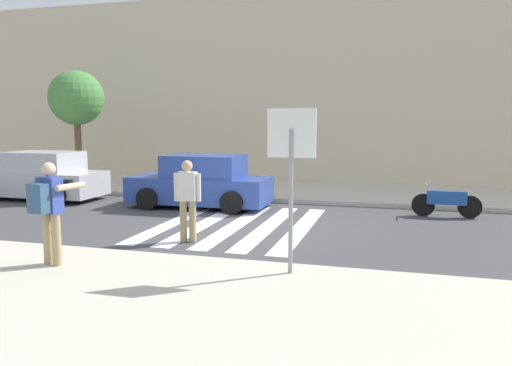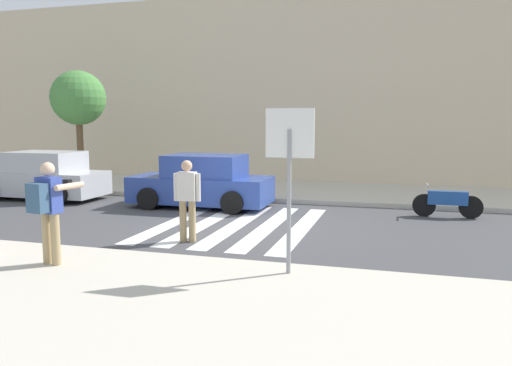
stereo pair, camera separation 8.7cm
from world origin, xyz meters
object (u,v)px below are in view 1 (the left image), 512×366
(stop_sign, at_px, (291,154))
(pedestrian_crossing, at_px, (188,196))
(photographer_with_backpack, at_px, (49,204))
(motorcycle, at_px, (446,202))
(parked_car_blue, at_px, (201,183))
(street_tree_west, at_px, (76,99))
(parked_car_silver, at_px, (41,177))

(stop_sign, relative_size, pedestrian_crossing, 1.50)
(stop_sign, xyz_separation_m, photographer_with_backpack, (-3.94, -0.66, -0.86))
(photographer_with_backpack, bearing_deg, motorcycle, 45.72)
(stop_sign, relative_size, motorcycle, 1.47)
(parked_car_blue, relative_size, motorcycle, 2.33)
(stop_sign, distance_m, pedestrian_crossing, 3.45)
(stop_sign, distance_m, street_tree_west, 13.17)
(photographer_with_backpack, distance_m, parked_car_blue, 6.70)
(stop_sign, height_order, photographer_with_backpack, stop_sign)
(pedestrian_crossing, relative_size, parked_car_blue, 0.42)
(parked_car_silver, height_order, parked_car_blue, same)
(photographer_with_backpack, distance_m, motorcycle, 9.79)
(parked_car_silver, distance_m, motorcycle, 12.38)
(parked_car_silver, xyz_separation_m, parked_car_blue, (5.56, 0.00, 0.00))
(parked_car_silver, xyz_separation_m, street_tree_west, (-0.39, 2.57, 2.62))
(parked_car_silver, xyz_separation_m, motorcycle, (12.38, 0.30, -0.31))
(parked_car_silver, bearing_deg, street_tree_west, 98.61)
(photographer_with_backpack, xyz_separation_m, street_tree_west, (-5.95, 9.26, 2.18))
(photographer_with_backpack, relative_size, parked_car_blue, 0.42)
(motorcycle, distance_m, street_tree_west, 13.30)
(pedestrian_crossing, bearing_deg, motorcycle, 38.34)
(parked_car_blue, xyz_separation_m, street_tree_west, (-5.95, 2.57, 2.62))
(parked_car_silver, bearing_deg, motorcycle, 1.39)
(photographer_with_backpack, xyz_separation_m, parked_car_silver, (-5.56, 6.69, -0.44))
(photographer_with_backpack, bearing_deg, street_tree_west, 122.73)
(parked_car_silver, distance_m, parked_car_blue, 5.56)
(photographer_with_backpack, relative_size, pedestrian_crossing, 1.00)
(pedestrian_crossing, relative_size, parked_car_silver, 0.42)
(motorcycle, bearing_deg, stop_sign, -114.48)
(pedestrian_crossing, bearing_deg, street_tree_west, 137.70)
(parked_car_silver, relative_size, motorcycle, 2.33)
(parked_car_silver, relative_size, street_tree_west, 0.97)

